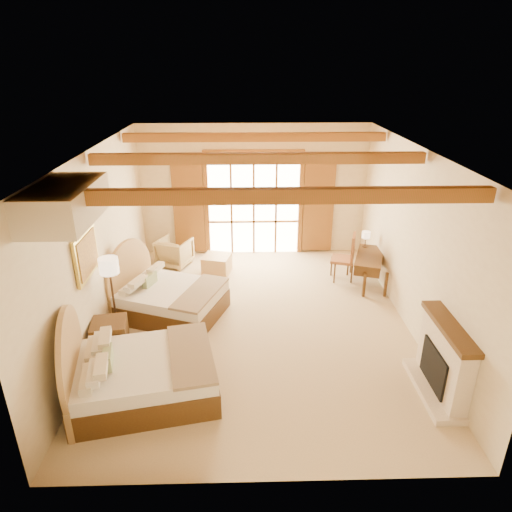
{
  "coord_description": "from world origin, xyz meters",
  "views": [
    {
      "loc": [
        -0.24,
        -7.34,
        4.54
      ],
      "look_at": [
        -0.03,
        0.2,
        1.28
      ],
      "focal_mm": 32.0,
      "sensor_mm": 36.0,
      "label": 1
    }
  ],
  "objects_px": {
    "nightstand": "(111,339)",
    "bed_far": "(164,297)",
    "bed_near": "(134,372)",
    "armchair": "(174,252)",
    "desk": "(368,269)"
  },
  "relations": [
    {
      "from": "nightstand",
      "to": "bed_far",
      "type": "bearing_deg",
      "value": 54.28
    },
    {
      "from": "bed_near",
      "to": "armchair",
      "type": "height_order",
      "value": "bed_near"
    },
    {
      "from": "desk",
      "to": "nightstand",
      "type": "bearing_deg",
      "value": -133.69
    },
    {
      "from": "bed_near",
      "to": "nightstand",
      "type": "relative_size",
      "value": 3.47
    },
    {
      "from": "bed_far",
      "to": "armchair",
      "type": "xyz_separation_m",
      "value": [
        -0.11,
        2.31,
        -0.04
      ]
    },
    {
      "from": "bed_far",
      "to": "nightstand",
      "type": "distance_m",
      "value": 1.5
    },
    {
      "from": "bed_near",
      "to": "bed_far",
      "type": "distance_m",
      "value": 2.31
    },
    {
      "from": "armchair",
      "to": "bed_far",
      "type": "bearing_deg",
      "value": 113.99
    },
    {
      "from": "nightstand",
      "to": "armchair",
      "type": "relative_size",
      "value": 0.9
    },
    {
      "from": "bed_near",
      "to": "nightstand",
      "type": "xyz_separation_m",
      "value": [
        -0.59,
        0.96,
        -0.07
      ]
    },
    {
      "from": "armchair",
      "to": "desk",
      "type": "distance_m",
      "value": 4.5
    },
    {
      "from": "nightstand",
      "to": "armchair",
      "type": "distance_m",
      "value": 3.69
    },
    {
      "from": "bed_far",
      "to": "nightstand",
      "type": "height_order",
      "value": "bed_far"
    },
    {
      "from": "bed_near",
      "to": "desk",
      "type": "xyz_separation_m",
      "value": [
        4.3,
        3.5,
        -0.04
      ]
    },
    {
      "from": "bed_near",
      "to": "desk",
      "type": "distance_m",
      "value": 5.55
    }
  ]
}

